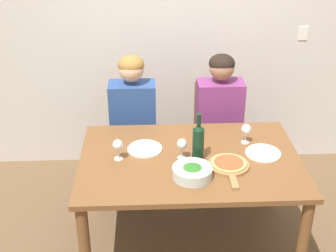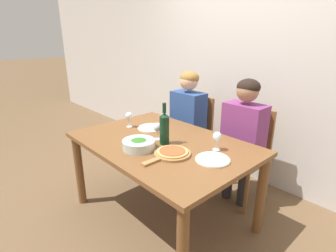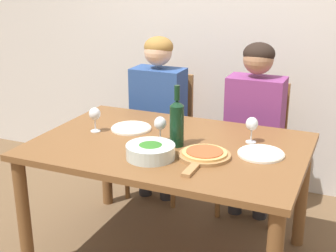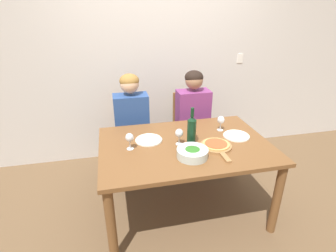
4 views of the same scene
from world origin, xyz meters
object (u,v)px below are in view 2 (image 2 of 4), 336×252
Objects in this scene: chair_left at (193,132)px; person_woman at (187,115)px; wine_glass_left at (129,117)px; broccoli_bowl at (139,144)px; wine_glass_right at (217,138)px; dinner_plate_right at (213,159)px; pizza_on_board at (171,153)px; person_man at (243,131)px; wine_glass_centre at (158,128)px; chair_right at (247,151)px; wine_bottle at (164,128)px; dinner_plate_left at (151,128)px.

person_woman is at bearing -90.00° from chair_left.
chair_left is 6.12× the size of wine_glass_left.
wine_glass_right is (0.43, 0.43, 0.07)m from broccoli_bowl.
wine_glass_left reaches higher than broccoli_bowl.
dinner_plate_right is 0.60× the size of pizza_on_board.
person_man is 8.13× the size of wine_glass_centre.
pizza_on_board is (-0.06, -0.97, 0.26)m from chair_right.
pizza_on_board is at bearing 23.37° from broccoli_bowl.
wine_glass_centre is at bearing -64.27° from person_woman.
chair_right is 2.22× the size of pizza_on_board.
wine_glass_left is (-0.08, -0.84, 0.35)m from chair_left.
chair_right reaches higher than dinner_plate_right.
wine_bottle is 1.39× the size of dinner_plate_right.
person_woman is 0.61m from dinner_plate_left.
person_woman reaches higher than wine_glass_right.
person_woman reaches higher than wine_glass_left.
broccoli_bowl is at bearing -78.05° from wine_glass_centre.
dinner_plate_left is 0.60× the size of pizza_on_board.
wine_glass_right is at bearing -33.01° from person_woman.
person_woman is (-0.00, -0.11, 0.24)m from chair_left.
chair_right is at bearing 0.00° from chair_left.
wine_glass_left is at bearing 153.41° from broccoli_bowl.
chair_left is 2.22× the size of pizza_on_board.
chair_right is 3.57× the size of broccoli_bowl.
person_man is 0.81m from wine_bottle.
wine_glass_centre is at bearing 157.45° from pizza_on_board.
person_man is 3.55× the size of wine_bottle.
wine_bottle is at bearing 151.67° from pizza_on_board.
pizza_on_board is (0.26, 0.11, -0.02)m from broccoli_bowl.
chair_left is 3.72× the size of dinner_plate_right.
wine_glass_right is at bearing -78.75° from person_man.
chair_right is at bearing 46.16° from wine_glass_left.
person_man is at bearing -90.00° from chair_right.
chair_left is 1.26m from dinner_plate_right.
broccoli_bowl is at bearing -67.43° from person_woman.
chair_left reaches higher than dinner_plate_left.
wine_bottle is (0.46, -0.75, 0.14)m from person_woman.
person_man reaches higher than wine_glass_centre.
chair_left is at bearing 84.42° from wine_glass_left.
person_man is 0.86m from pizza_on_board.
wine_glass_left reaches higher than dinner_plate_right.
person_woman is (-0.72, -0.11, 0.24)m from chair_right.
dinner_plate_right is (0.20, -0.71, 0.01)m from person_man.
wine_bottle is at bearing -174.16° from dinner_plate_right.
chair_left is 1.00× the size of chair_right.
wine_bottle is at bearing -106.87° from chair_right.
chair_right is 0.75× the size of person_man.
person_man reaches higher than wine_bottle.
person_woman is 4.75× the size of broccoli_bowl.
dinner_plate_left is at bearing 129.88° from broccoli_bowl.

